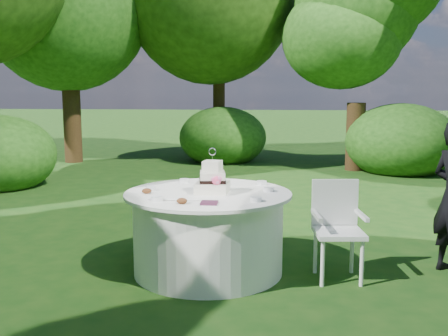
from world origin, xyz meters
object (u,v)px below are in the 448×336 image
(table, at_px, (208,232))
(cake, at_px, (213,181))
(napkins, at_px, (209,203))
(chair, at_px, (337,222))

(table, xyz_separation_m, cake, (0.05, -0.03, 0.50))
(napkins, xyz_separation_m, cake, (-0.03, 0.48, 0.10))
(napkins, bearing_deg, cake, 93.33)
(table, relative_size, cake, 3.71)
(napkins, bearing_deg, chair, 23.42)
(chair, bearing_deg, cake, -179.67)
(cake, relative_size, chair, 0.47)
(cake, height_order, chair, cake)
(table, height_order, chair, chair)
(napkins, bearing_deg, table, 98.36)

